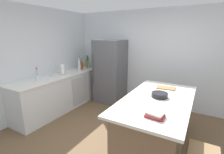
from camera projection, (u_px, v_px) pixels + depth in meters
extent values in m
plane|color=brown|center=(118.00, 149.00, 2.88)|extent=(7.20, 7.20, 0.00)
cube|color=silver|center=(157.00, 59.00, 4.45)|extent=(6.00, 0.10, 2.60)
cube|color=silver|center=(23.00, 64.00, 3.72)|extent=(0.10, 6.00, 2.60)
cube|color=silver|center=(63.00, 92.00, 4.41)|extent=(0.64, 2.66, 0.90)
cube|color=silver|center=(61.00, 75.00, 4.29)|extent=(0.67, 2.69, 0.03)
cube|color=#B2B5BA|center=(80.00, 90.00, 4.53)|extent=(0.01, 0.60, 0.75)
cube|color=#7A6047|center=(156.00, 125.00, 2.79)|extent=(0.86, 1.76, 0.90)
cube|color=silver|center=(158.00, 100.00, 2.68)|extent=(1.02, 1.96, 0.04)
cube|color=#56565B|center=(110.00, 71.00, 4.79)|extent=(0.79, 0.71, 1.80)
cylinder|color=#4C4C51|center=(93.00, 70.00, 4.62)|extent=(0.02, 0.02, 0.90)
cube|color=#473828|center=(203.00, 154.00, 1.93)|extent=(0.36, 0.36, 0.04)
cube|color=olive|center=(204.00, 152.00, 1.92)|extent=(0.34, 0.34, 0.03)
cylinder|color=silver|center=(52.00, 76.00, 4.10)|extent=(0.05, 0.05, 0.02)
cylinder|color=silver|center=(51.00, 70.00, 4.06)|extent=(0.02, 0.02, 0.28)
cylinder|color=silver|center=(52.00, 66.00, 4.00)|extent=(0.14, 0.02, 0.02)
cylinder|color=silver|center=(37.00, 78.00, 3.71)|extent=(0.08, 0.08, 0.14)
cylinder|color=#4C7F3D|center=(37.00, 73.00, 3.69)|extent=(0.01, 0.03, 0.24)
sphere|color=#DB4C66|center=(36.00, 68.00, 3.66)|extent=(0.04, 0.04, 0.04)
cylinder|color=#4C7F3D|center=(37.00, 73.00, 3.68)|extent=(0.01, 0.02, 0.24)
sphere|color=#DB4C66|center=(36.00, 68.00, 3.65)|extent=(0.04, 0.04, 0.04)
cylinder|color=#4C7F3D|center=(37.00, 74.00, 3.68)|extent=(0.01, 0.04, 0.21)
sphere|color=#DB4C66|center=(37.00, 69.00, 3.66)|extent=(0.04, 0.04, 0.04)
cylinder|color=gray|center=(63.00, 74.00, 4.32)|extent=(0.14, 0.14, 0.01)
cylinder|color=white|center=(63.00, 69.00, 4.29)|extent=(0.11, 0.11, 0.26)
cylinder|color=gray|center=(62.00, 63.00, 4.25)|extent=(0.02, 0.02, 0.04)
cylinder|color=#19381E|center=(88.00, 63.00, 5.33)|extent=(0.07, 0.07, 0.26)
cylinder|color=#19381E|center=(88.00, 57.00, 5.29)|extent=(0.03, 0.03, 0.10)
cylinder|color=black|center=(88.00, 56.00, 5.27)|extent=(0.03, 0.03, 0.01)
cylinder|color=#8CB79E|center=(89.00, 64.00, 5.20)|extent=(0.07, 0.07, 0.22)
cylinder|color=#8CB79E|center=(89.00, 59.00, 5.16)|extent=(0.03, 0.03, 0.09)
cylinder|color=black|center=(89.00, 58.00, 5.14)|extent=(0.03, 0.03, 0.01)
cylinder|color=olive|center=(87.00, 64.00, 5.12)|extent=(0.06, 0.06, 0.25)
cylinder|color=olive|center=(86.00, 58.00, 5.08)|extent=(0.02, 0.02, 0.10)
cylinder|color=black|center=(86.00, 56.00, 5.06)|extent=(0.02, 0.02, 0.01)
cylinder|color=red|center=(82.00, 66.00, 5.11)|extent=(0.05, 0.05, 0.15)
cylinder|color=red|center=(82.00, 63.00, 5.09)|extent=(0.02, 0.02, 0.04)
cylinder|color=black|center=(82.00, 62.00, 5.08)|extent=(0.02, 0.02, 0.01)
cylinder|color=#5B3319|center=(80.00, 66.00, 5.02)|extent=(0.07, 0.07, 0.16)
cylinder|color=#5B3319|center=(80.00, 62.00, 4.99)|extent=(0.03, 0.03, 0.06)
cylinder|color=black|center=(80.00, 61.00, 4.98)|extent=(0.04, 0.04, 0.01)
cylinder|color=#994C23|center=(82.00, 66.00, 4.87)|extent=(0.06, 0.06, 0.24)
cylinder|color=#994C23|center=(81.00, 60.00, 4.83)|extent=(0.02, 0.02, 0.09)
cylinder|color=black|center=(81.00, 58.00, 4.82)|extent=(0.02, 0.02, 0.01)
cylinder|color=silver|center=(79.00, 66.00, 4.78)|extent=(0.08, 0.08, 0.27)
cylinder|color=silver|center=(79.00, 59.00, 4.73)|extent=(0.03, 0.03, 0.10)
cylinder|color=black|center=(79.00, 57.00, 4.72)|extent=(0.04, 0.04, 0.01)
cube|color=#A83338|center=(155.00, 116.00, 2.06)|extent=(0.24, 0.16, 0.02)
cube|color=#A83338|center=(155.00, 115.00, 2.06)|extent=(0.22, 0.20, 0.02)
cube|color=silver|center=(155.00, 113.00, 2.05)|extent=(0.23, 0.19, 0.03)
cylinder|color=black|center=(160.00, 95.00, 2.72)|extent=(0.27, 0.27, 0.08)
cube|color=#9E7042|center=(166.00, 88.00, 3.17)|extent=(0.36, 0.24, 0.02)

